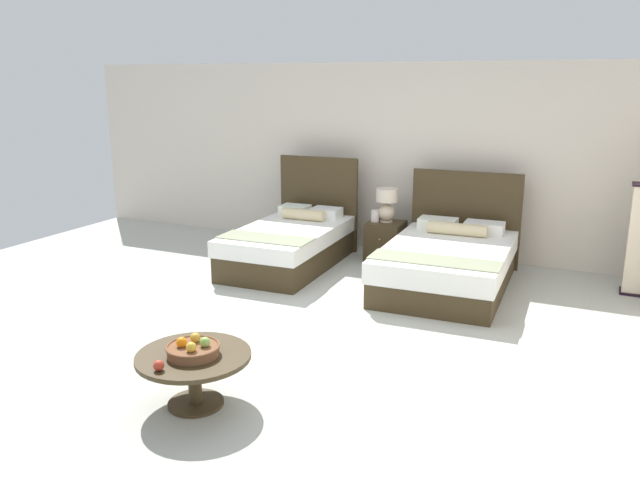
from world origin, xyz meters
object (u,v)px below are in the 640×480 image
object	(u,v)px
table_lamp	(387,203)
bed_near_window	(291,242)
vase	(375,216)
bed_near_corner	(448,262)
coffee_table	(194,365)
loose_apple	(159,366)
fruit_bowl	(194,349)
floor_lamp_corner	(638,240)
nightstand	(385,241)

from	to	relation	value
table_lamp	bed_near_window	bearing A→B (deg)	-144.79
bed_near_window	vase	distance (m)	1.18
bed_near_corner	coffee_table	size ratio (longest dim) A/B	2.57
bed_near_corner	loose_apple	world-z (taller)	bed_near_corner
loose_apple	fruit_bowl	bearing A→B (deg)	76.71
coffee_table	loose_apple	size ratio (longest dim) A/B	11.13
floor_lamp_corner	bed_near_corner	bearing A→B (deg)	-162.50
fruit_bowl	floor_lamp_corner	world-z (taller)	floor_lamp_corner
table_lamp	loose_apple	size ratio (longest dim) A/B	5.81
bed_near_corner	coffee_table	distance (m)	3.73
bed_near_window	coffee_table	world-z (taller)	bed_near_window
table_lamp	loose_apple	distance (m)	4.66
bed_near_corner	fruit_bowl	distance (m)	3.74
table_lamp	coffee_table	xyz separation A→B (m)	(-0.02, -4.32, -0.47)
nightstand	table_lamp	distance (m)	0.53
nightstand	loose_apple	bearing A→B (deg)	-90.96
bed_near_window	table_lamp	bearing A→B (deg)	35.21
table_lamp	coffee_table	bearing A→B (deg)	-90.28
bed_near_corner	nightstand	size ratio (longest dim) A/B	4.13
nightstand	vase	world-z (taller)	vase
loose_apple	vase	bearing A→B (deg)	90.79
bed_near_window	nightstand	size ratio (longest dim) A/B	3.96
bed_near_window	fruit_bowl	xyz separation A→B (m)	(1.05, -3.59, 0.16)
bed_near_window	vase	size ratio (longest dim) A/B	13.15
nightstand	table_lamp	bearing A→B (deg)	90.00
bed_near_window	coffee_table	distance (m)	3.72
bed_near_corner	floor_lamp_corner	bearing A→B (deg)	17.50
nightstand	bed_near_corner	bearing A→B (deg)	-35.24
table_lamp	floor_lamp_corner	xyz separation A→B (m)	(3.01, -0.12, -0.16)
bed_near_corner	coffee_table	xyz separation A→B (m)	(-1.05, -3.57, 0.02)
table_lamp	fruit_bowl	xyz separation A→B (m)	(-0.00, -4.34, -0.33)
bed_near_corner	fruit_bowl	size ratio (longest dim) A/B	5.48
bed_near_window	floor_lamp_corner	world-z (taller)	bed_near_window
bed_near_window	loose_apple	xyz separation A→B (m)	(0.98, -3.90, 0.14)
bed_near_corner	loose_apple	distance (m)	4.06
coffee_table	loose_apple	bearing A→B (deg)	-99.88
vase	loose_apple	size ratio (longest dim) A/B	2.08
table_lamp	floor_lamp_corner	bearing A→B (deg)	-2.35
nightstand	fruit_bowl	distance (m)	4.32
vase	fruit_bowl	xyz separation A→B (m)	(0.14, -4.28, -0.15)
coffee_table	fruit_bowl	world-z (taller)	fruit_bowl
vase	table_lamp	bearing A→B (deg)	23.04
coffee_table	loose_apple	xyz separation A→B (m)	(-0.06, -0.32, 0.13)
nightstand	loose_apple	distance (m)	4.63
bed_near_corner	nightstand	distance (m)	1.26
fruit_bowl	loose_apple	distance (m)	0.32
bed_near_corner	vase	size ratio (longest dim) A/B	13.74
bed_near_window	bed_near_corner	distance (m)	2.09
vase	coffee_table	size ratio (longest dim) A/B	0.19
bed_near_corner	table_lamp	xyz separation A→B (m)	(-1.03, 0.75, 0.49)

